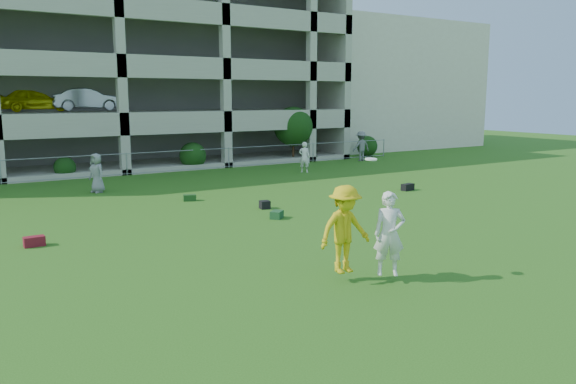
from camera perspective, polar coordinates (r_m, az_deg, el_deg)
ground at (r=14.14m, az=6.32°, el=-7.37°), size 100.00×100.00×0.00m
stucco_building at (r=49.77m, az=7.22°, el=10.60°), size 16.00×14.00×10.00m
bystander_c at (r=25.73m, az=-18.86°, el=1.84°), size 0.82×0.98×1.71m
bystander_e at (r=30.87m, az=1.67°, el=3.56°), size 0.72×0.72×1.69m
bystander_f at (r=36.81m, az=7.44°, el=4.65°), size 1.26×0.76×1.91m
bag_red_a at (r=17.24m, az=-24.38°, el=-4.59°), size 0.56×0.32×0.28m
bag_green_c at (r=19.26m, az=-1.15°, el=-2.31°), size 0.61×0.59×0.26m
crate_d at (r=20.93m, az=-2.38°, el=-1.29°), size 0.40×0.40×0.30m
bag_black_e at (r=25.53m, az=12.06°, el=0.49°), size 0.63×0.38×0.30m
bag_green_g at (r=22.83m, az=-9.95°, el=-0.58°), size 0.57×0.44×0.25m
frisbee_contest at (r=12.61m, az=6.87°, el=-3.88°), size 1.86×1.35×2.61m
parking_garage at (r=39.23m, az=-20.09°, el=11.86°), size 30.00×14.00×12.00m
fence at (r=30.94m, az=-16.07°, el=2.77°), size 36.06×0.06×1.20m
shrub_row at (r=33.06m, az=-8.80°, el=5.02°), size 34.38×2.52×3.50m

